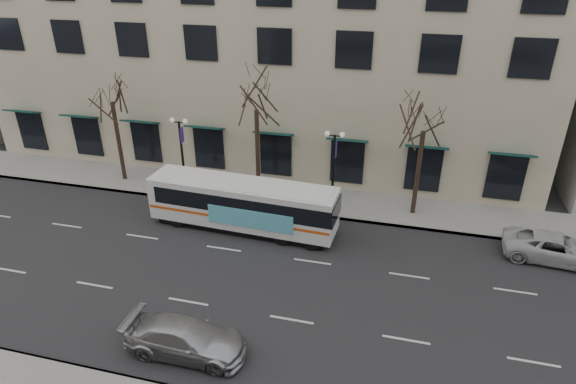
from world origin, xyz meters
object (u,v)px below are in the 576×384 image
(city_bus, at_px, (244,204))
(silver_car, at_px, (186,338))
(tree_far_right, at_px, (426,115))
(tree_far_left, at_px, (110,88))
(lamp_post_right, at_px, (333,167))
(white_pickup, at_px, (555,248))
(tree_far_mid, at_px, (256,95))
(lamp_post_left, at_px, (182,152))

(city_bus, xyz_separation_m, silver_car, (0.89, -9.87, -0.91))
(tree_far_right, distance_m, city_bus, 11.47)
(tree_far_left, distance_m, tree_far_right, 20.00)
(lamp_post_right, height_order, silver_car, lamp_post_right)
(lamp_post_right, xyz_separation_m, white_pickup, (12.32, -2.49, -2.22))
(tree_far_mid, bearing_deg, white_pickup, -10.10)
(tree_far_right, bearing_deg, lamp_post_left, -177.71)
(tree_far_mid, relative_size, city_bus, 0.77)
(tree_far_mid, distance_m, lamp_post_left, 6.40)
(silver_car, xyz_separation_m, white_pickup, (16.02, 10.91, -0.01))
(tree_far_left, height_order, lamp_post_left, tree_far_left)
(lamp_post_right, xyz_separation_m, silver_car, (-3.69, -13.39, -2.22))
(city_bus, height_order, silver_car, city_bus)
(lamp_post_right, bearing_deg, city_bus, -142.51)
(white_pickup, bearing_deg, city_bus, 98.12)
(city_bus, relative_size, silver_car, 2.22)
(lamp_post_right, distance_m, silver_car, 14.07)
(tree_far_mid, xyz_separation_m, white_pickup, (17.33, -3.09, -6.18))
(tree_far_left, xyz_separation_m, white_pickup, (27.33, -3.09, -5.98))
(tree_far_mid, xyz_separation_m, lamp_post_right, (5.01, -0.60, -3.96))
(lamp_post_left, height_order, silver_car, lamp_post_left)
(lamp_post_right, height_order, city_bus, lamp_post_right)
(tree_far_left, distance_m, silver_car, 18.96)
(tree_far_mid, xyz_separation_m, tree_far_right, (10.00, -0.00, -0.48))
(lamp_post_right, bearing_deg, tree_far_left, 177.71)
(tree_far_mid, height_order, white_pickup, tree_far_mid)
(city_bus, height_order, white_pickup, city_bus)
(lamp_post_right, xyz_separation_m, city_bus, (-4.59, -3.52, -1.31))
(silver_car, bearing_deg, white_pickup, -56.05)
(white_pickup, bearing_deg, lamp_post_left, 88.28)
(silver_car, relative_size, white_pickup, 0.97)
(tree_far_right, xyz_separation_m, white_pickup, (7.33, -3.09, -5.70))
(tree_far_mid, bearing_deg, lamp_post_right, -6.83)
(city_bus, bearing_deg, white_pickup, 6.51)
(tree_far_right, bearing_deg, silver_car, -121.83)
(tree_far_left, height_order, tree_far_mid, tree_far_mid)
(tree_far_left, relative_size, lamp_post_left, 1.60)
(tree_far_mid, distance_m, white_pickup, 18.66)
(city_bus, bearing_deg, lamp_post_right, 40.52)
(tree_far_right, bearing_deg, lamp_post_right, -173.15)
(lamp_post_left, distance_m, silver_car, 14.97)
(lamp_post_left, xyz_separation_m, silver_car, (6.31, -13.39, -2.22))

